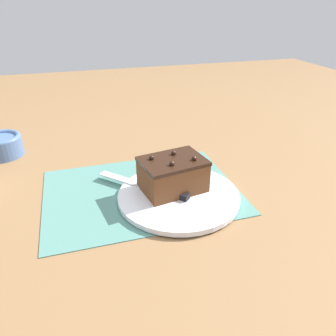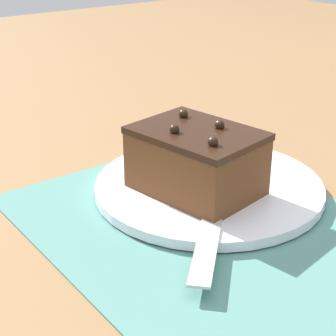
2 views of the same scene
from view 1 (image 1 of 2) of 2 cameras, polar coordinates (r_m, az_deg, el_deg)
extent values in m
plane|color=olive|center=(0.80, -4.66, -4.15)|extent=(3.00, 3.00, 0.00)
cube|color=slate|center=(0.80, -4.67, -4.03)|extent=(0.46, 0.34, 0.00)
cylinder|color=white|center=(0.77, 1.86, -4.86)|extent=(0.28, 0.28, 0.01)
cube|color=brown|center=(0.77, 0.83, -1.37)|extent=(0.16, 0.13, 0.07)
cube|color=black|center=(0.75, 0.85, 1.20)|extent=(0.16, 0.13, 0.01)
sphere|color=black|center=(0.75, -2.87, 1.79)|extent=(0.01, 0.01, 0.01)
sphere|color=black|center=(0.72, 0.70, 0.76)|extent=(0.01, 0.01, 0.01)
sphere|color=black|center=(0.77, 1.00, 2.62)|extent=(0.01, 0.01, 0.01)
sphere|color=black|center=(0.75, 4.58, 1.65)|extent=(0.01, 0.01, 0.01)
cube|color=black|center=(0.75, 0.82, -4.34)|extent=(0.07, 0.07, 0.01)
cube|color=#B7BABF|center=(0.82, -6.90, -2.28)|extent=(0.13, 0.14, 0.00)
cylinder|color=#4C6B9E|center=(1.09, -26.95, 3.31)|extent=(0.12, 0.12, 0.05)
torus|color=#4C6B9E|center=(1.08, -27.26, 4.63)|extent=(0.12, 0.12, 0.02)
camera|label=2|loc=(1.07, -32.76, 18.25)|focal=60.00mm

